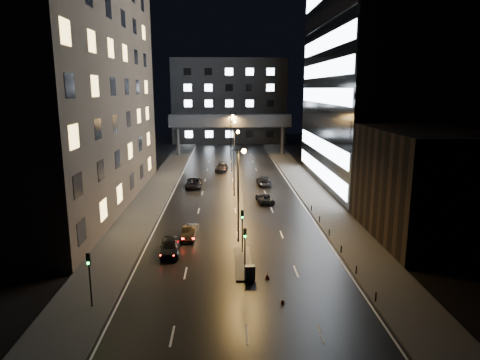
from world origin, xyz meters
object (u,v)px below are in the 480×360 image
(car_away_b, at_px, (190,232))
(utility_cabinet, at_px, (250,272))
(car_away_c, at_px, (194,183))
(car_away_a, at_px, (170,247))
(car_away_d, at_px, (222,167))
(car_toward_a, at_px, (265,198))
(car_toward_b, at_px, (264,181))

(car_away_b, bearing_deg, utility_cabinet, -57.37)
(car_away_c, bearing_deg, utility_cabinet, -77.94)
(car_away_a, bearing_deg, car_away_d, 78.50)
(car_away_a, height_order, car_away_b, car_away_a)
(car_toward_a, distance_m, utility_cabinet, 26.04)
(car_away_d, bearing_deg, car_away_c, -100.32)
(car_away_b, distance_m, utility_cabinet, 12.43)
(car_toward_a, bearing_deg, car_away_b, 49.73)
(car_away_b, height_order, car_toward_b, car_toward_b)
(car_away_c, height_order, car_away_d, car_away_d)
(car_away_a, xyz_separation_m, car_toward_b, (12.22, 30.82, -0.01))
(car_toward_a, bearing_deg, car_away_d, -82.29)
(car_away_b, bearing_deg, car_toward_b, 71.52)
(car_away_c, relative_size, car_toward_b, 1.01)
(car_toward_a, relative_size, utility_cabinet, 3.79)
(car_toward_a, xyz_separation_m, utility_cabinet, (-3.68, -25.78, 0.12))
(car_toward_a, bearing_deg, car_away_c, -49.50)
(car_away_c, xyz_separation_m, utility_cabinet, (7.30, -35.78, -0.01))
(car_away_b, xyz_separation_m, car_away_c, (-1.26, 24.92, 0.05))
(utility_cabinet, bearing_deg, car_away_a, 135.56)
(car_away_a, xyz_separation_m, car_away_b, (1.60, 4.55, -0.08))
(car_away_b, relative_size, car_toward_b, 0.80)
(car_toward_a, bearing_deg, car_away_a, 52.64)
(car_away_b, height_order, car_away_c, car_away_c)
(car_away_d, xyz_separation_m, car_toward_b, (7.33, -12.88, 0.01))
(car_away_a, bearing_deg, utility_cabinet, -44.64)
(car_away_b, bearing_deg, car_toward_a, 60.43)
(car_away_c, height_order, utility_cabinet, car_away_c)
(car_toward_b, relative_size, utility_cabinet, 4.46)
(car_away_a, distance_m, car_away_d, 43.98)
(car_away_b, xyz_separation_m, car_toward_a, (9.72, 14.91, -0.07))
(car_toward_b, xyz_separation_m, utility_cabinet, (-4.57, -37.13, -0.03))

